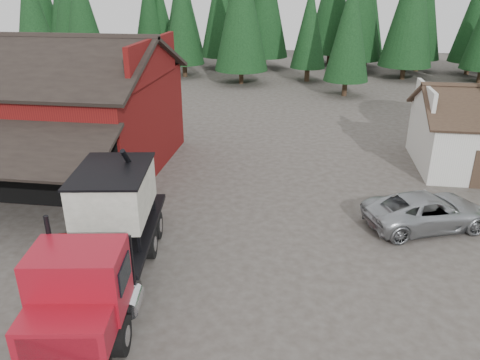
# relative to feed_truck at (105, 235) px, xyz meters

# --- Properties ---
(ground) EXTENTS (120.00, 120.00, 0.00)m
(ground) POSITION_rel_feed_truck_xyz_m (3.50, 0.44, -1.97)
(ground) COLOR #3F3832
(ground) RESTS_ON ground
(red_barn) EXTENTS (12.80, 13.63, 7.18)m
(red_barn) POSITION_rel_feed_truck_xyz_m (-7.50, 10.34, 0.72)
(red_barn) COLOR maroon
(red_barn) RESTS_ON ground
(conifer_backdrop) EXTENTS (76.00, 16.00, 16.00)m
(conifer_backdrop) POSITION_rel_feed_truck_xyz_m (3.50, 42.44, -1.97)
(conifer_backdrop) COLOR black
(conifer_backdrop) RESTS_ON ground
(near_pine_a) EXTENTS (4.40, 4.40, 11.40)m
(near_pine_a) POSITION_rel_feed_truck_xyz_m (-18.50, 28.44, 4.42)
(near_pine_a) COLOR #382619
(near_pine_a) RESTS_ON ground
(near_pine_b) EXTENTS (3.96, 3.96, 10.40)m
(near_pine_b) POSITION_rel_feed_truck_xyz_m (9.50, 30.44, 3.92)
(near_pine_b) COLOR #382619
(near_pine_b) RESTS_ON ground
(near_pine_d) EXTENTS (5.28, 5.28, 13.40)m
(near_pine_d) POSITION_rel_feed_truck_xyz_m (-0.50, 34.44, 5.42)
(near_pine_d) COLOR #382619
(near_pine_d) RESTS_ON ground
(feed_truck) EXTENTS (3.92, 9.62, 4.22)m
(feed_truck) POSITION_rel_feed_truck_xyz_m (0.00, 0.00, 0.00)
(feed_truck) COLOR black
(feed_truck) RESTS_ON ground
(silver_car) EXTENTS (5.83, 4.15, 1.47)m
(silver_car) POSITION_rel_feed_truck_xyz_m (11.50, 5.93, -1.24)
(silver_car) COLOR #A5A8AD
(silver_car) RESTS_ON ground
(equip_box) EXTENTS (0.95, 1.24, 0.60)m
(equip_box) POSITION_rel_feed_truck_xyz_m (-2.50, 1.68, -1.67)
(equip_box) COLOR maroon
(equip_box) RESTS_ON ground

